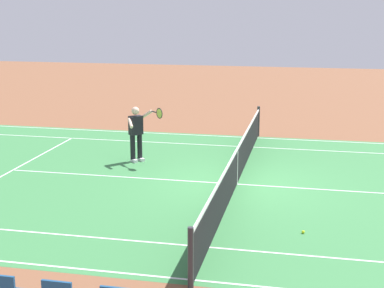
# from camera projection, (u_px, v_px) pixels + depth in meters

# --- Properties ---
(ground_plane) EXTENTS (60.00, 60.00, 0.00)m
(ground_plane) POSITION_uv_depth(u_px,v_px,m) (237.00, 184.00, 14.94)
(ground_plane) COLOR brown
(court_slab) EXTENTS (24.20, 11.40, 0.00)m
(court_slab) POSITION_uv_depth(u_px,v_px,m) (237.00, 184.00, 14.94)
(court_slab) COLOR #387A42
(court_slab) RESTS_ON ground_plane
(court_line_markings) EXTENTS (23.85, 11.05, 0.01)m
(court_line_markings) POSITION_uv_depth(u_px,v_px,m) (237.00, 184.00, 14.94)
(court_line_markings) COLOR white
(court_line_markings) RESTS_ON ground_plane
(tennis_net) EXTENTS (0.10, 11.70, 1.08)m
(tennis_net) POSITION_uv_depth(u_px,v_px,m) (237.00, 166.00, 14.82)
(tennis_net) COLOR #2D2D33
(tennis_net) RESTS_ON ground_plane
(tennis_player_near) EXTENTS (1.15, 0.75, 1.70)m
(tennis_player_near) POSITION_uv_depth(u_px,v_px,m) (137.00, 131.00, 16.93)
(tennis_player_near) COLOR black
(tennis_player_near) RESTS_ON ground_plane
(tennis_ball) EXTENTS (0.07, 0.07, 0.07)m
(tennis_ball) POSITION_uv_depth(u_px,v_px,m) (303.00, 232.00, 11.70)
(tennis_ball) COLOR #CCE01E
(tennis_ball) RESTS_ON ground_plane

